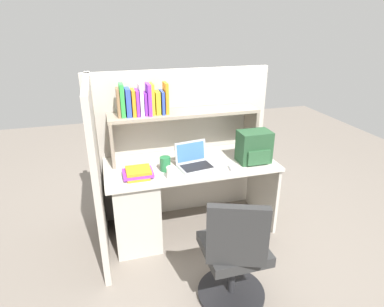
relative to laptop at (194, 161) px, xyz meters
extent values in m
plane|color=slate|center=(-0.02, 0.08, -0.78)|extent=(8.00, 8.00, 0.00)
cube|color=beige|center=(-0.02, 0.08, -0.07)|extent=(1.60, 0.70, 0.03)
cube|color=beige|center=(-0.57, 0.08, -0.43)|extent=(0.40, 0.64, 0.70)
cube|color=beige|center=(0.76, 0.08, -0.43)|extent=(0.03, 0.64, 0.70)
cube|color=#BCB5A8|center=(-0.02, 0.46, -0.01)|extent=(1.84, 0.05, 1.55)
cube|color=#BCB5A8|center=(-0.87, 0.03, -0.01)|extent=(0.05, 1.06, 1.55)
cube|color=gray|center=(-0.72, 0.28, 0.16)|extent=(0.03, 0.28, 0.42)
cube|color=gray|center=(0.68, 0.28, 0.16)|extent=(0.03, 0.28, 0.42)
cube|color=gray|center=(-0.02, 0.28, 0.38)|extent=(1.44, 0.28, 0.03)
cube|color=olive|center=(-0.62, 0.27, 0.53)|extent=(0.02, 0.13, 0.26)
cube|color=green|center=(-0.59, 0.28, 0.54)|extent=(0.04, 0.15, 0.29)
cube|color=blue|center=(-0.54, 0.28, 0.52)|extent=(0.04, 0.16, 0.25)
cube|color=orange|center=(-0.49, 0.28, 0.52)|extent=(0.03, 0.15, 0.24)
cube|color=purple|center=(-0.46, 0.28, 0.51)|extent=(0.03, 0.16, 0.23)
cube|color=white|center=(-0.42, 0.27, 0.54)|extent=(0.03, 0.17, 0.28)
cube|color=purple|center=(-0.38, 0.28, 0.50)|extent=(0.02, 0.15, 0.20)
cube|color=purple|center=(-0.35, 0.27, 0.54)|extent=(0.03, 0.17, 0.28)
cube|color=yellow|center=(-0.32, 0.28, 0.54)|extent=(0.03, 0.15, 0.28)
cube|color=yellow|center=(-0.27, 0.27, 0.50)|extent=(0.04, 0.14, 0.21)
cube|color=blue|center=(-0.23, 0.28, 0.50)|extent=(0.02, 0.17, 0.21)
cube|color=orange|center=(-0.19, 0.28, 0.54)|extent=(0.03, 0.15, 0.28)
cube|color=#B7BABF|center=(0.01, -0.04, -0.04)|extent=(0.34, 0.27, 0.02)
cube|color=black|center=(0.01, -0.05, -0.03)|extent=(0.30, 0.21, 0.00)
cube|color=#B7BABF|center=(-0.01, 0.07, 0.07)|extent=(0.31, 0.09, 0.20)
cube|color=#3F72CC|center=(-0.01, 0.07, 0.07)|extent=(0.27, 0.07, 0.17)
cube|color=#264C2D|center=(0.57, -0.04, 0.10)|extent=(0.30, 0.20, 0.30)
cube|color=#2B5734|center=(0.57, -0.15, 0.03)|extent=(0.22, 0.04, 0.14)
cube|color=silver|center=(0.32, -0.16, -0.03)|extent=(0.08, 0.11, 0.03)
cylinder|color=white|center=(-0.26, -0.17, 0.00)|extent=(0.08, 0.08, 0.10)
cylinder|color=#26723F|center=(-0.27, -0.01, 0.01)|extent=(0.10, 0.10, 0.13)
cube|color=orange|center=(-0.53, -0.09, -0.04)|extent=(0.19, 0.18, 0.02)
cube|color=purple|center=(-0.53, -0.07, -0.01)|extent=(0.26, 0.19, 0.03)
cube|color=orange|center=(-0.52, -0.08, 0.01)|extent=(0.21, 0.19, 0.03)
cylinder|color=black|center=(0.05, -0.86, -0.76)|extent=(0.52, 0.52, 0.04)
cylinder|color=#262628|center=(0.05, -0.86, -0.54)|extent=(0.05, 0.05, 0.41)
cube|color=#2D2D2D|center=(0.05, -0.86, -0.33)|extent=(0.44, 0.44, 0.08)
cube|color=#2D2D2D|center=(-0.02, -1.04, -0.07)|extent=(0.40, 0.20, 0.44)
camera|label=1|loc=(-0.76, -2.60, 1.23)|focal=30.31mm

